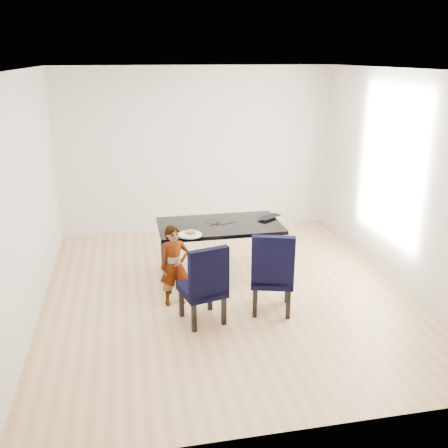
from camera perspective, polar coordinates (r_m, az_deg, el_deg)
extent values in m
cube|color=tan|center=(6.36, 0.36, -7.88)|extent=(4.50, 5.00, 0.01)
cube|color=white|center=(5.69, 0.41, 17.31)|extent=(4.50, 5.00, 0.01)
cube|color=silver|center=(8.29, -3.15, 8.32)|extent=(4.50, 0.01, 2.70)
cube|color=silver|center=(3.60, 8.51, -6.06)|extent=(4.50, 0.01, 2.70)
cube|color=white|center=(5.87, -21.73, 2.62)|extent=(0.01, 5.00, 2.70)
cube|color=silver|center=(6.70, 19.70, 4.73)|extent=(0.01, 5.00, 2.70)
cube|color=black|center=(6.66, -0.51, -3.06)|extent=(1.60, 0.90, 0.75)
cube|color=black|center=(5.54, -2.54, -6.71)|extent=(0.55, 0.56, 0.94)
cube|color=black|center=(5.78, 5.53, -5.34)|extent=(0.59, 0.61, 0.99)
imported|color=#FB3F15|center=(5.93, -5.69, -4.78)|extent=(0.39, 0.29, 0.98)
cylinder|color=silver|center=(6.13, -3.92, -1.22)|extent=(0.37, 0.37, 0.02)
ellipsoid|color=#BC8643|center=(6.12, -3.87, -0.88)|extent=(0.16, 0.09, 0.06)
imported|color=black|center=(6.81, 4.88, 0.86)|extent=(0.43, 0.39, 0.03)
torus|color=black|center=(6.50, -1.00, -0.07)|extent=(0.15, 0.15, 0.01)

